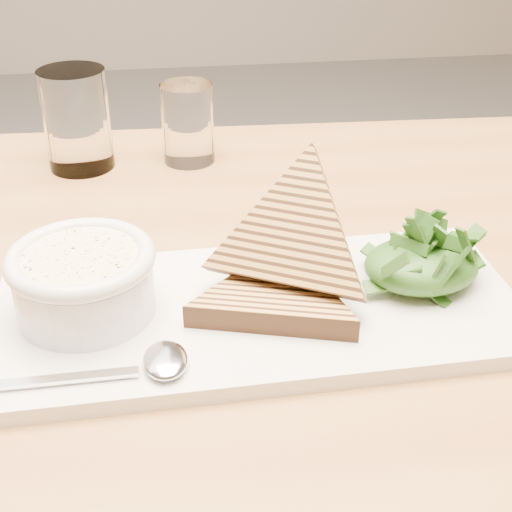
{
  "coord_description": "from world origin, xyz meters",
  "views": [
    {
      "loc": [
        0.05,
        -0.74,
        1.1
      ],
      "look_at": [
        0.12,
        -0.23,
        0.79
      ],
      "focal_mm": 50.0,
      "sensor_mm": 36.0,
      "label": 1
    }
  ],
  "objects": [
    {
      "name": "table_top",
      "position": [
        -0.02,
        -0.18,
        0.72
      ],
      "size": [
        1.2,
        0.83,
        0.04
      ],
      "primitive_type": "cube",
      "rotation": [
        0.0,
        0.0,
        -0.05
      ],
      "color": "#9C6D3A",
      "rests_on": "ground"
    },
    {
      "name": "spoon_bowl",
      "position": [
        0.04,
        -0.32,
        0.76
      ],
      "size": [
        0.03,
        0.05,
        0.01
      ],
      "primitive_type": "ellipsoid",
      "rotation": [
        0.0,
        0.0,
        0.02
      ],
      "color": "silver",
      "rests_on": "platter"
    },
    {
      "name": "bowl_rim",
      "position": [
        -0.02,
        -0.24,
        0.8
      ],
      "size": [
        0.12,
        0.12,
        0.01
      ],
      "primitive_type": "torus",
      "color": "silver",
      "rests_on": "soup_bowl"
    },
    {
      "name": "soup",
      "position": [
        -0.02,
        -0.24,
        0.8
      ],
      "size": [
        0.1,
        0.1,
        0.01
      ],
      "primitive_type": "cylinder",
      "color": "beige",
      "rests_on": "soup_bowl"
    },
    {
      "name": "arugula_pile",
      "position": [
        0.26,
        -0.24,
        0.78
      ],
      "size": [
        0.11,
        0.1,
        0.05
      ],
      "primitive_type": null,
      "color": "#30621E",
      "rests_on": "platter"
    },
    {
      "name": "glass_far",
      "position": [
        0.08,
        0.09,
        0.79
      ],
      "size": [
        0.06,
        0.06,
        0.1
      ],
      "primitive_type": "cylinder",
      "color": "white",
      "rests_on": "table_top"
    },
    {
      "name": "sandwich_flat",
      "position": [
        0.13,
        -0.26,
        0.76
      ],
      "size": [
        0.2,
        0.2,
        0.02
      ],
      "primitive_type": null,
      "rotation": [
        0.0,
        0.0,
        -0.28
      ],
      "color": "#B98641",
      "rests_on": "platter"
    },
    {
      "name": "table_leg_br",
      "position": [
        0.52,
        0.16,
        0.35
      ],
      "size": [
        0.06,
        0.06,
        0.7
      ],
      "primitive_type": "cylinder",
      "color": "#9C6D3A",
      "rests_on": "ground"
    },
    {
      "name": "spoon_handle",
      "position": [
        -0.04,
        -0.33,
        0.76
      ],
      "size": [
        0.12,
        0.01,
        0.0
      ],
      "primitive_type": "cube",
      "rotation": [
        0.0,
        0.0,
        0.02
      ],
      "color": "silver",
      "rests_on": "platter"
    },
    {
      "name": "salad_base",
      "position": [
        0.26,
        -0.24,
        0.77
      ],
      "size": [
        0.1,
        0.08,
        0.04
      ],
      "primitive_type": "ellipsoid",
      "color": "#16370E",
      "rests_on": "platter"
    },
    {
      "name": "glass_near",
      "position": [
        -0.05,
        0.09,
        0.8
      ],
      "size": [
        0.08,
        0.08,
        0.12
      ],
      "primitive_type": "cylinder",
      "color": "white",
      "rests_on": "table_top"
    },
    {
      "name": "soup_bowl",
      "position": [
        -0.02,
        -0.24,
        0.77
      ],
      "size": [
        0.11,
        0.11,
        0.04
      ],
      "primitive_type": "cylinder",
      "color": "silver",
      "rests_on": "platter"
    },
    {
      "name": "platter",
      "position": [
        0.12,
        -0.25,
        0.74
      ],
      "size": [
        0.45,
        0.21,
        0.01
      ],
      "primitive_type": "cube",
      "rotation": [
        0.0,
        0.0,
        0.02
      ],
      "color": "silver",
      "rests_on": "table_top"
    },
    {
      "name": "sandwich_lean",
      "position": [
        0.15,
        -0.24,
        0.8
      ],
      "size": [
        0.22,
        0.23,
        0.18
      ],
      "primitive_type": null,
      "rotation": [
        0.86,
        0.0,
        -0.5
      ],
      "color": "#B98641",
      "rests_on": "sandwich_flat"
    }
  ]
}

